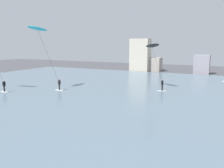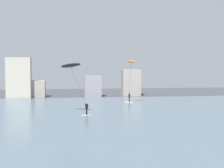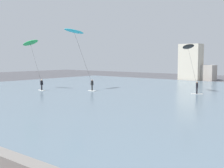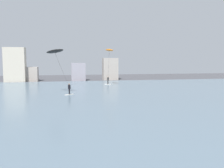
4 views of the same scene
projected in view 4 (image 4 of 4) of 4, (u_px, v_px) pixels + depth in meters
water_bay at (94, 99)px, 32.97m from camera, size 84.00×52.00×0.10m
far_shore_buildings at (50, 68)px, 59.13m from camera, size 26.57×4.71×7.88m
kitesurfer_black at (56, 55)px, 36.63m from camera, size 4.30×3.49×6.83m
kitesurfer_orange at (109, 54)px, 48.56m from camera, size 1.68×3.71×7.21m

